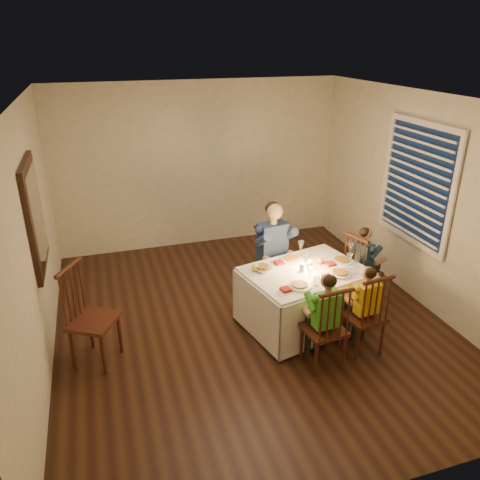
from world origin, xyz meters
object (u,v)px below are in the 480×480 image
object	(u,v)px
child_green	(321,363)
chair_end	(358,301)
chair_near_right	(359,349)
chair_extra	(99,360)
dining_table	(305,286)
child_yellow	(359,349)
chair_near_left	(321,363)
serving_bowl	(263,269)
chair_adult	(272,295)
adult	(272,295)
child_teal	(358,301)

from	to	relation	value
child_green	chair_end	bearing A→B (deg)	-139.83
chair_near_right	chair_extra	xyz separation A→B (m)	(-2.76, 0.68, 0.00)
chair_end	dining_table	bearing A→B (deg)	87.47
chair_end	child_yellow	bearing A→B (deg)	132.58
dining_table	chair_near_left	distance (m)	0.92
serving_bowl	chair_near_left	bearing A→B (deg)	-68.92
chair_adult	child_yellow	distance (m)	1.48
chair_extra	child_yellow	size ratio (longest dim) A/B	1.08
chair_near_right	serving_bowl	distance (m)	1.39
chair_near_left	chair_end	world-z (taller)	same
child_green	adult	bearing A→B (deg)	-94.45
adult	child_yellow	bearing A→B (deg)	-79.35
chair_adult	chair_near_right	world-z (taller)	same
chair_near_left	child_yellow	size ratio (longest dim) A/B	0.95
chair_near_left	adult	distance (m)	1.49
adult	child_green	world-z (taller)	adult
child_green	chair_near_right	bearing A→B (deg)	-172.80
chair_near_left	chair_extra	xyz separation A→B (m)	(-2.24, 0.78, 0.00)
chair_adult	chair_near_right	size ratio (longest dim) A/B	1.00
chair_near_left	child_teal	world-z (taller)	child_teal
child_yellow	child_teal	bearing A→B (deg)	-125.86
chair_near_left	adult	world-z (taller)	adult
chair_end	chair_extra	bearing A→B (deg)	76.58
chair_end	adult	bearing A→B (deg)	46.95
child_yellow	serving_bowl	bearing A→B (deg)	-48.38
chair_near_left	serving_bowl	distance (m)	1.21
chair_end	chair_extra	xyz separation A→B (m)	(-3.28, -0.22, 0.00)
chair_near_left	serving_bowl	xyz separation A→B (m)	(-0.34, 0.89, 0.74)
chair_near_left	serving_bowl	world-z (taller)	serving_bowl
chair_end	chair_adult	bearing A→B (deg)	46.95
chair_adult	child_green	xyz separation A→B (m)	(-0.02, -1.49, 0.00)
chair_adult	chair_extra	world-z (taller)	chair_extra
chair_adult	chair_end	bearing A→B (deg)	-34.81
chair_near_left	child_yellow	distance (m)	0.53
adult	child_green	xyz separation A→B (m)	(-0.02, -1.49, 0.00)
serving_bowl	chair_adult	bearing A→B (deg)	58.61
chair_near_right	child_teal	xyz separation A→B (m)	(0.52, 0.90, 0.00)
dining_table	chair_near_left	size ratio (longest dim) A/B	1.60
chair_near_left	child_teal	bearing A→B (deg)	-139.83
chair_near_right	child_yellow	size ratio (longest dim) A/B	0.95
chair_near_right	chair_extra	world-z (taller)	chair_extra
chair_near_left	child_yellow	bearing A→B (deg)	-172.80
child_yellow	serving_bowl	world-z (taller)	serving_bowl
child_green	serving_bowl	bearing A→B (deg)	-72.61
adult	child_teal	distance (m)	1.13
chair_near_left	dining_table	bearing A→B (deg)	-103.53
chair_adult	adult	bearing A→B (deg)	0.00
dining_table	chair_adult	bearing A→B (deg)	86.04
chair_extra	serving_bowl	size ratio (longest dim) A/B	5.62
child_yellow	child_green	bearing A→B (deg)	5.13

